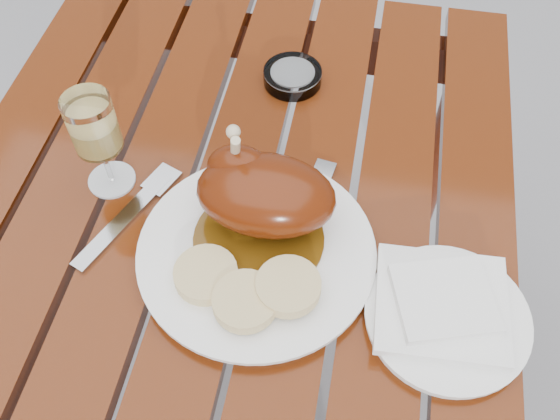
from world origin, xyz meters
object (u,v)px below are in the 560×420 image
object	(u,v)px
dinner_plate	(257,253)
ashtray	(293,76)
table	(228,368)
wine_glass	(99,144)
side_plate	(447,318)

from	to	relation	value
dinner_plate	ashtray	distance (m)	0.34
table	dinner_plate	bearing A→B (deg)	14.20
wine_glass	side_plate	size ratio (longest dim) A/B	0.79
wine_glass	ashtray	bearing A→B (deg)	48.69
dinner_plate	table	bearing A→B (deg)	-165.80
dinner_plate	wine_glass	bearing A→B (deg)	159.09
table	side_plate	world-z (taller)	side_plate
side_plate	ashtray	bearing A→B (deg)	123.75
table	ashtray	bearing A→B (deg)	82.01
wine_glass	ashtray	size ratio (longest dim) A/B	1.68
wine_glass	side_plate	xyz separation A→B (m)	(0.48, -0.14, -0.07)
side_plate	ashtray	size ratio (longest dim) A/B	2.14
ashtray	dinner_plate	bearing A→B (deg)	-88.13
wine_glass	ashtray	distance (m)	0.34
dinner_plate	side_plate	bearing A→B (deg)	-11.03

